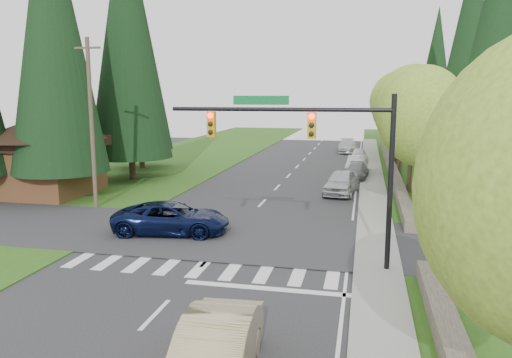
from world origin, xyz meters
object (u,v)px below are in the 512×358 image
(suv_navy, at_px, (172,218))
(parked_car_c, at_px, (357,165))
(parked_car_d, at_px, (358,154))
(sedan_champagne, at_px, (214,353))
(parked_car_e, at_px, (347,146))
(parked_car_a, at_px, (341,182))
(parked_car_b, at_px, (356,172))

(suv_navy, height_order, parked_car_c, suv_navy)
(parked_car_c, distance_m, parked_car_d, 8.61)
(sedan_champagne, bearing_deg, parked_car_c, 81.63)
(sedan_champagne, distance_m, parked_car_e, 49.09)
(parked_car_a, relative_size, parked_car_b, 1.11)
(parked_car_a, distance_m, parked_car_b, 6.38)
(suv_navy, relative_size, parked_car_a, 1.17)
(suv_navy, relative_size, parked_car_c, 1.24)
(parked_car_b, bearing_deg, parked_car_c, 95.50)
(suv_navy, height_order, parked_car_d, suv_navy)
(suv_navy, relative_size, parked_car_e, 1.08)
(parked_car_c, bearing_deg, parked_car_e, 99.57)
(parked_car_d, relative_size, parked_car_e, 0.72)
(parked_car_a, distance_m, parked_car_c, 9.50)
(suv_navy, bearing_deg, parked_car_c, -29.69)
(parked_car_a, xyz_separation_m, parked_car_e, (-0.53, 25.27, -0.06))
(parked_car_b, xyz_separation_m, parked_car_e, (-1.40, 18.96, 0.13))
(parked_car_c, relative_size, parked_car_e, 0.87)
(sedan_champagne, xyz_separation_m, parked_car_d, (2.66, 41.87, -0.16))
(parked_car_a, bearing_deg, suv_navy, -115.79)
(sedan_champagne, distance_m, suv_navy, 13.33)
(sedan_champagne, height_order, parked_car_a, parked_car_a)
(sedan_champagne, height_order, parked_car_d, sedan_champagne)
(parked_car_a, distance_m, parked_car_e, 25.28)
(sedan_champagne, bearing_deg, suv_navy, 112.29)
(parked_car_b, relative_size, parked_car_c, 0.95)
(parked_car_c, xyz_separation_m, parked_car_d, (0.00, 8.61, -0.11))
(sedan_champagne, xyz_separation_m, parked_car_b, (2.66, 30.11, -0.17))
(parked_car_a, height_order, parked_car_c, parked_car_a)
(sedan_champagne, distance_m, parked_car_a, 23.87)
(sedan_champagne, relative_size, suv_navy, 0.86)
(suv_navy, relative_size, parked_car_d, 1.49)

